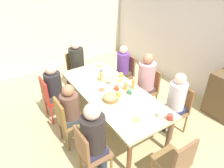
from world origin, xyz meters
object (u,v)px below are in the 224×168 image
(dining_table, at_px, (112,94))
(person_4, at_px, (122,66))
(plate_3, at_px, (120,81))
(cup_1, at_px, (117,88))
(chair_7, at_px, (148,87))
(bottle_0, at_px, (111,79))
(person_7, at_px, (146,78))
(cup_5, at_px, (121,75))
(bottle_2, at_px, (133,83))
(person_2, at_px, (54,86))
(bowl_0, at_px, (111,98))
(chair_5, at_px, (176,161))
(chair_1, at_px, (177,107))
(cup_0, at_px, (170,117))
(plate_1, at_px, (102,90))
(cup_2, at_px, (160,115))
(plate_0, at_px, (99,66))
(bottle_1, at_px, (126,86))
(person_3, at_px, (94,135))
(cup_3, at_px, (119,94))
(bottle_3, at_px, (101,76))
(chair_2, at_px, (51,97))
(person_1, at_px, (176,99))
(plate_2, at_px, (137,120))
(person_6, at_px, (77,61))
(chair_6, at_px, (76,69))
(chair_4, at_px, (126,72))
(chair_0, at_px, (67,120))
(chair_3, at_px, (89,151))
(cup_4, at_px, (129,92))

(dining_table, height_order, person_4, person_4)
(plate_3, height_order, cup_1, cup_1)
(chair_7, distance_m, bottle_0, 0.87)
(bottle_0, bearing_deg, person_7, 75.06)
(cup_5, height_order, bottle_2, bottle_2)
(person_2, xyz_separation_m, bowl_0, (0.98, 0.62, 0.07))
(chair_5, bearing_deg, cup_1, 176.56)
(chair_5, bearing_deg, person_4, 161.19)
(chair_1, height_order, cup_0, chair_1)
(person_2, height_order, plate_3, person_2)
(plate_1, bearing_deg, cup_2, 18.37)
(plate_0, height_order, bottle_0, bottle_0)
(person_2, xyz_separation_m, bottle_1, (0.87, 1.01, 0.11))
(person_3, distance_m, cup_3, 1.00)
(cup_0, relative_size, bottle_3, 0.56)
(chair_1, xyz_separation_m, chair_7, (-0.77, 0.00, 0.00))
(chair_2, xyz_separation_m, person_3, (1.54, 0.09, 0.26))
(bottle_2, bearing_deg, plate_0, -175.59)
(person_1, distance_m, plate_3, 1.08)
(cup_5, bearing_deg, plate_2, -25.33)
(person_4, height_order, person_6, person_6)
(plate_3, bearing_deg, person_3, -48.49)
(person_4, height_order, person_7, person_7)
(plate_1, height_order, cup_3, cup_3)
(person_2, relative_size, plate_2, 4.80)
(cup_0, bearing_deg, bowl_0, -152.25)
(person_2, distance_m, bottle_2, 1.47)
(plate_0, relative_size, plate_2, 0.97)
(person_2, xyz_separation_m, chair_6, (-0.76, 0.79, -0.21))
(plate_0, height_order, bottle_3, bottle_3)
(chair_6, distance_m, bottle_1, 1.68)
(person_3, height_order, person_6, person_3)
(bottle_2, bearing_deg, chair_4, 150.61)
(chair_0, bearing_deg, person_1, 65.18)
(chair_0, xyz_separation_m, bottle_1, (0.10, 1.10, 0.32))
(person_1, bearing_deg, person_3, -90.00)
(chair_4, distance_m, cup_0, 1.96)
(chair_3, bearing_deg, bowl_0, 128.19)
(person_3, xyz_separation_m, person_6, (-2.21, 0.79, -0.03))
(chair_0, xyz_separation_m, person_1, (0.77, 1.66, 0.21))
(chair_4, xyz_separation_m, cup_2, (1.74, -0.66, 0.28))
(cup_4, bearing_deg, cup_0, 5.83)
(bottle_3, bearing_deg, chair_0, -65.47)
(person_7, xyz_separation_m, plate_3, (-0.19, -0.49, -0.00))
(chair_1, bearing_deg, cup_5, -157.73)
(cup_4, bearing_deg, chair_7, 108.97)
(chair_0, distance_m, person_4, 1.84)
(bowl_0, height_order, cup_0, cup_0)
(dining_table, xyz_separation_m, chair_3, (0.77, -0.88, -0.17))
(cup_1, xyz_separation_m, bottle_3, (-0.43, -0.06, 0.06))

